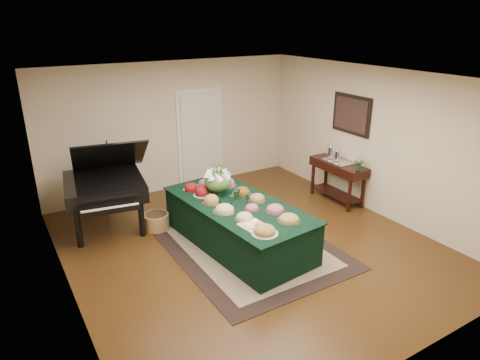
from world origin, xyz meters
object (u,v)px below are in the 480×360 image
floral_centerpiece (218,179)px  grand_piano (105,186)px  mahogany_sideboard (338,171)px  buffet_table (238,224)px

floral_centerpiece → grand_piano: (-1.56, 1.19, -0.21)m
floral_centerpiece → mahogany_sideboard: (2.72, -0.00, -0.38)m
grand_piano → mahogany_sideboard: (4.28, -1.20, -0.17)m
buffet_table → mahogany_sideboard: bearing=10.8°
floral_centerpiece → mahogany_sideboard: floral_centerpiece is taller
mahogany_sideboard → floral_centerpiece: bearing=180.0°
floral_centerpiece → grand_piano: grand_piano is taller
buffet_table → grand_piano: size_ratio=1.61×
buffet_table → grand_piano: (-1.64, 1.70, 0.43)m
floral_centerpiece → grand_piano: bearing=142.6°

